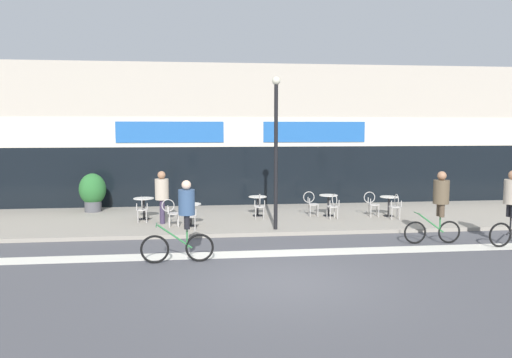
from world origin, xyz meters
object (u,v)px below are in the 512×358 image
bistro_table_2 (258,202)px  cafe_chair_0_near (142,207)px  cafe_chair_3_near (333,204)px  cafe_chair_4_side (372,202)px  bistro_table_0 (144,204)px  cafe_chair_1_side (171,211)px  lamp_post (276,141)px  bistro_table_1 (191,210)px  cyclist_0 (184,217)px  bistro_table_3 (328,201)px  cafe_chair_4_near (395,205)px  bistro_table_4 (389,202)px  cafe_chair_1_near (190,214)px  planter_pot (93,191)px  pedestrian_near_end (162,192)px  cafe_chair_3_side (311,202)px  cafe_chair_2_near (260,204)px  cyclist_2 (439,201)px

bistro_table_2 → cafe_chair_0_near: size_ratio=0.79×
cafe_chair_3_near → cafe_chair_4_side: (1.50, 0.31, 0.00)m
bistro_table_0 → bistro_table_2: bearing=2.6°
cafe_chair_1_side → lamp_post: size_ratio=0.19×
bistro_table_1 → cyclist_0: (-0.11, -3.89, 0.49)m
bistro_table_3 → cafe_chair_4_near: cafe_chair_4_near is taller
bistro_table_4 → cafe_chair_1_near: (-7.06, -1.62, 0.01)m
cafe_chair_1_side → planter_pot: bearing=126.2°
cafe_chair_1_near → pedestrian_near_end: size_ratio=0.52×
cafe_chair_0_near → cyclist_0: (1.52, -4.69, 0.50)m
pedestrian_near_end → bistro_table_4: bearing=174.4°
cafe_chair_4_side → planter_pot: planter_pot is taller
bistro_table_1 → cafe_chair_3_side: cafe_chair_3_side is taller
cafe_chair_2_near → cafe_chair_0_near: bearing=96.8°
cafe_chair_3_side → cyclist_2: (2.78, -4.04, 0.59)m
cyclist_2 → cafe_chair_0_near: bearing=-19.5°
cafe_chair_1_side → cafe_chair_4_side: same height
bistro_table_2 → planter_pot: planter_pot is taller
cafe_chair_4_near → cafe_chair_4_side: bearing=48.1°
bistro_table_2 → lamp_post: 3.31m
bistro_table_1 → cafe_chair_3_near: size_ratio=0.82×
cafe_chair_3_near → cafe_chair_0_near: bearing=80.7°
bistro_table_0 → bistro_table_1: (1.64, -1.42, -0.01)m
cafe_chair_3_side → planter_pot: (-8.03, 1.94, 0.26)m
bistro_table_4 → cafe_chair_0_near: size_ratio=0.79×
cafe_chair_3_near → bistro_table_2: bearing=61.9°
pedestrian_near_end → planter_pot: bearing=-51.7°
bistro_table_1 → cafe_chair_4_side: (6.43, 1.01, -0.01)m
cafe_chair_1_near → cafe_chair_4_near: bearing=-81.4°
cafe_chair_1_side → pedestrian_near_end: 0.89m
cafe_chair_3_side → cyclist_2: size_ratio=0.43×
cafe_chair_3_near → cyclist_0: 6.83m
cafe_chair_2_near → lamp_post: (0.29, -1.77, 2.25)m
bistro_table_1 → cafe_chair_3_near: cafe_chair_3_near is taller
cafe_chair_1_near → cafe_chair_4_side: size_ratio=1.00×
cafe_chair_1_near → cyclist_2: 7.40m
bistro_table_3 → cafe_chair_4_side: cafe_chair_4_side is taller
cafe_chair_1_side → cafe_chair_4_near: (7.68, 0.38, 0.00)m
bistro_table_0 → cafe_chair_0_near: bearing=-89.3°
cafe_chair_2_near → cafe_chair_3_near: (2.56, -0.28, 0.00)m
cafe_chair_4_side → cyclist_0: size_ratio=0.44×
bistro_table_0 → cafe_chair_1_near: size_ratio=0.83×
cafe_chair_1_near → cafe_chair_3_near: size_ratio=1.00×
cafe_chair_1_side → cafe_chair_2_near: (2.99, 0.99, 0.00)m
bistro_table_3 → cafe_chair_4_near: 2.34m
cafe_chair_3_near → cafe_chair_4_near: bearing=-107.1°
bistro_table_2 → cafe_chair_0_near: bearing=-168.6°
bistro_table_4 → pedestrian_near_end: size_ratio=0.41×
planter_pot → cyclist_0: 8.03m
bistro_table_2 → lamp_post: (0.28, -2.40, 2.26)m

